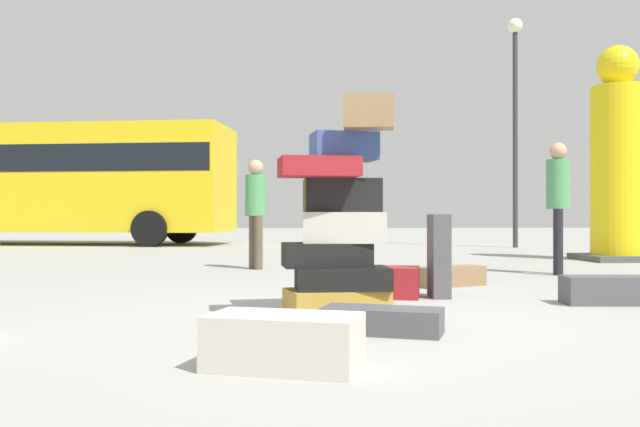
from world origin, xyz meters
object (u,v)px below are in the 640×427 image
suitcase_tower (339,229)px  parked_bus (60,177)px  lamp_post (515,96)px  yellow_dummy_statue (618,165)px  person_tourist_with_camera (558,196)px  person_bearded_onlooker (256,204)px  suitcase_charcoal_right_side (382,321)px  suitcase_cream_behind_tower (284,342)px  suitcase_brown_left_side (450,276)px  suitcase_maroon_foreground_far (377,282)px  suitcase_charcoal_upright_blue (608,290)px  suitcase_charcoal_white_trunk (439,256)px

suitcase_tower → parked_bus: bearing=114.5°
lamp_post → yellow_dummy_statue: bearing=-90.2°
yellow_dummy_statue → parked_bus: yellow_dummy_statue is taller
person_tourist_with_camera → person_bearded_onlooker: bearing=-82.3°
suitcase_charcoal_right_side → suitcase_cream_behind_tower: size_ratio=1.03×
suitcase_cream_behind_tower → suitcase_charcoal_right_side: bearing=74.7°
suitcase_brown_left_side → lamp_post: 10.38m
suitcase_maroon_foreground_far → suitcase_charcoal_right_side: (-0.27, -1.92, -0.06)m
suitcase_tower → suitcase_maroon_foreground_far: size_ratio=2.14×
suitcase_cream_behind_tower → parked_bus: (-5.81, 15.48, 1.70)m
suitcase_maroon_foreground_far → person_tourist_with_camera: size_ratio=0.45×
suitcase_cream_behind_tower → lamp_post: (5.86, 12.70, 3.56)m
yellow_dummy_statue → lamp_post: (0.02, 4.89, 2.07)m
suitcase_charcoal_upright_blue → suitcase_maroon_foreground_far: (-1.88, 0.64, 0.02)m
suitcase_tower → suitcase_maroon_foreground_far: (0.47, 1.11, -0.51)m
suitcase_charcoal_upright_blue → lamp_post: bearing=78.1°
parked_bus → lamp_post: bearing=-3.0°
suitcase_brown_left_side → suitcase_charcoal_right_side: 3.10m
suitcase_charcoal_upright_blue → lamp_post: (3.06, 10.46, 3.57)m
suitcase_maroon_foreground_far → parked_bus: size_ratio=0.08×
suitcase_maroon_foreground_far → suitcase_charcoal_right_side: 1.94m
person_bearded_onlooker → person_tourist_with_camera: person_tourist_with_camera is taller
yellow_dummy_statue → lamp_post: lamp_post is taller
suitcase_charcoal_white_trunk → lamp_post: size_ratio=0.14×
suitcase_brown_left_side → lamp_post: bearing=41.4°
suitcase_cream_behind_tower → parked_bus: bearing=129.0°
suitcase_brown_left_side → suitcase_maroon_foreground_far: (-0.93, -0.93, 0.04)m
suitcase_brown_left_side → suitcase_charcoal_upright_blue: suitcase_charcoal_upright_blue is taller
suitcase_tower → suitcase_brown_left_side: (1.40, 2.05, -0.55)m
suitcase_tower → suitcase_brown_left_side: size_ratio=2.10×
suitcase_maroon_foreground_far → suitcase_brown_left_side: bearing=58.9°
suitcase_brown_left_side → suitcase_cream_behind_tower: size_ratio=1.06×
person_tourist_with_camera → yellow_dummy_statue: size_ratio=0.46×
suitcase_charcoal_right_side → suitcase_cream_behind_tower: 1.16m
suitcase_charcoal_right_side → suitcase_brown_left_side: bearing=87.8°
suitcase_tower → person_bearded_onlooker: (-0.73, 4.59, 0.27)m
person_tourist_with_camera → parked_bus: 14.01m
suitcase_tower → parked_bus: (-6.26, 13.71, 1.18)m
suitcase_maroon_foreground_far → suitcase_cream_behind_tower: bearing=-93.6°
suitcase_charcoal_right_side → parked_bus: parked_bus is taller
person_tourist_with_camera → lamp_post: lamp_post is taller
suitcase_maroon_foreground_far → person_tourist_with_camera: person_tourist_with_camera is taller
suitcase_tower → suitcase_brown_left_side: bearing=55.6°
suitcase_charcoal_white_trunk → person_tourist_with_camera: size_ratio=0.45×
suitcase_charcoal_upright_blue → yellow_dummy_statue: 6.52m
suitcase_charcoal_upright_blue → suitcase_brown_left_side: bearing=125.4°
person_bearded_onlooker → suitcase_charcoal_upright_blue: bearing=15.2°
suitcase_maroon_foreground_far → yellow_dummy_statue: size_ratio=0.21×
suitcase_charcoal_upright_blue → person_tourist_with_camera: bearing=78.3°
person_bearded_onlooker → suitcase_tower: bearing=-12.6°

